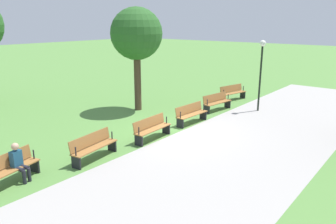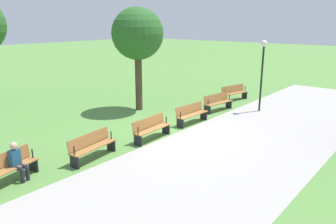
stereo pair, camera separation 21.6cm
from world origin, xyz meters
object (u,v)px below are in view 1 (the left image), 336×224
at_px(bench_1, 217,102).
at_px(bench_5, 8,169).
at_px(tree_2, 136,35).
at_px(lamp_post, 261,62).
at_px(bench_2, 191,113).
at_px(bench_0, 233,92).
at_px(bench_3, 152,128).
at_px(person_seated, 19,161).
at_px(bench_4, 93,146).

height_order(bench_1, bench_5, same).
height_order(tree_2, lamp_post, tree_2).
bearing_deg(bench_1, bench_2, 13.01).
xyz_separation_m(bench_1, lamp_post, (-1.36, 1.77, 2.14)).
bearing_deg(bench_0, bench_1, 23.42).
relative_size(bench_3, lamp_post, 0.52).
bearing_deg(bench_0, person_seated, 13.37).
relative_size(bench_1, bench_3, 1.01).
bearing_deg(person_seated, bench_3, 159.58).
height_order(bench_3, tree_2, tree_2).
relative_size(bench_4, tree_2, 0.36).
relative_size(bench_0, bench_1, 1.01).
bearing_deg(lamp_post, bench_3, -12.39).
relative_size(bench_2, lamp_post, 0.52).
distance_m(tree_2, lamp_post, 6.61).
relative_size(bench_2, bench_4, 0.99).
height_order(bench_0, person_seated, person_seated).
xyz_separation_m(bench_0, tree_2, (5.24, -2.91, 3.50)).
height_order(bench_2, bench_3, same).
relative_size(bench_1, bench_4, 1.00).
bearing_deg(bench_2, lamp_post, 162.41).
height_order(bench_0, bench_2, same).
xyz_separation_m(bench_2, bench_4, (5.56, -0.25, 0.00)).
bearing_deg(bench_5, bench_1, 164.37).
relative_size(bench_0, bench_4, 1.01).
xyz_separation_m(bench_4, bench_5, (2.74, -0.50, 0.00)).
xyz_separation_m(bench_5, person_seated, (-0.30, 0.08, 0.16)).
relative_size(bench_1, bench_2, 1.01).
xyz_separation_m(bench_0, person_seated, (13.51, 0.08, 0.16)).
distance_m(bench_0, bench_3, 8.33).
bearing_deg(person_seated, bench_2, 162.14).
distance_m(person_seated, tree_2, 9.40).
bearing_deg(bench_0, bench_5, 13.04).
distance_m(bench_1, bench_3, 5.56).
relative_size(bench_0, person_seated, 1.64).
xyz_separation_m(bench_1, bench_2, (2.77, 0.25, 0.00)).
distance_m(bench_0, lamp_post, 3.41).
height_order(person_seated, tree_2, tree_2).
relative_size(tree_2, lamp_post, 1.45).
relative_size(bench_4, person_seated, 1.63).
relative_size(bench_3, bench_5, 0.98).
distance_m(bench_0, bench_4, 11.08).
height_order(bench_0, bench_5, same).
distance_m(bench_1, lamp_post, 3.09).
bearing_deg(bench_2, bench_0, -169.61).
bearing_deg(bench_4, lamp_post, 161.82).
distance_m(bench_0, bench_5, 13.81).
bearing_deg(bench_5, bench_2, 161.77).
bearing_deg(bench_2, bench_3, 2.61).
xyz_separation_m(bench_0, lamp_post, (1.38, 2.27, 2.14)).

